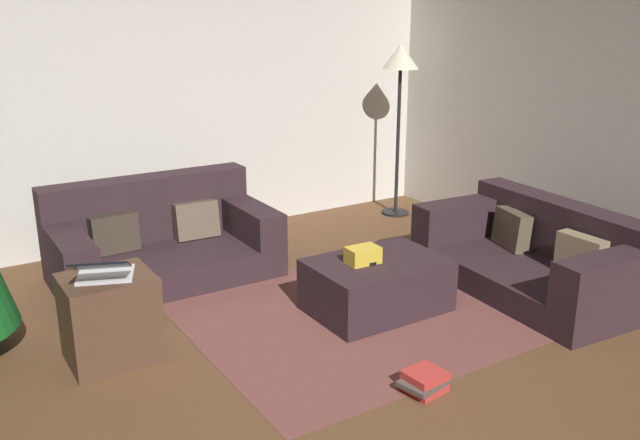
% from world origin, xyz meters
% --- Properties ---
extents(ground_plane, '(6.40, 6.40, 0.00)m').
position_xyz_m(ground_plane, '(0.00, 0.00, 0.00)').
color(ground_plane, brown).
extents(rear_partition, '(6.40, 0.12, 2.60)m').
position_xyz_m(rear_partition, '(0.00, 3.14, 1.30)').
color(rear_partition, beige).
rests_on(rear_partition, ground_plane).
extents(couch_left, '(1.69, 0.97, 0.75)m').
position_xyz_m(couch_left, '(-0.09, 2.26, 0.28)').
color(couch_left, '#2D1E23').
rests_on(couch_left, ground_plane).
extents(couch_right, '(1.05, 1.80, 0.64)m').
position_xyz_m(couch_right, '(2.25, 0.46, 0.25)').
color(couch_right, '#2D1E23').
rests_on(couch_right, ground_plane).
extents(ottoman, '(0.93, 0.64, 0.37)m').
position_xyz_m(ottoman, '(0.96, 0.78, 0.19)').
color(ottoman, '#2D1E23').
rests_on(ottoman, ground_plane).
extents(gift_box, '(0.23, 0.16, 0.11)m').
position_xyz_m(gift_box, '(0.84, 0.79, 0.43)').
color(gift_box, gold).
rests_on(gift_box, ottoman).
extents(tv_remote, '(0.08, 0.17, 0.02)m').
position_xyz_m(tv_remote, '(0.88, 0.78, 0.38)').
color(tv_remote, black).
rests_on(tv_remote, ottoman).
extents(side_table, '(0.52, 0.44, 0.54)m').
position_xyz_m(side_table, '(-0.82, 1.07, 0.27)').
color(side_table, '#4C3323').
rests_on(side_table, ground_plane).
extents(laptop, '(0.45, 0.52, 0.20)m').
position_xyz_m(laptop, '(-0.85, 1.00, 0.60)').
color(laptop, silver).
rests_on(laptop, side_table).
extents(book_stack, '(0.29, 0.25, 0.11)m').
position_xyz_m(book_stack, '(0.54, -0.22, 0.05)').
color(book_stack, '#B7332D').
rests_on(book_stack, ground_plane).
extents(corner_lamp, '(0.36, 0.36, 1.72)m').
position_xyz_m(corner_lamp, '(2.55, 2.57, 1.47)').
color(corner_lamp, black).
rests_on(corner_lamp, ground_plane).
extents(area_rug, '(2.60, 2.00, 0.01)m').
position_xyz_m(area_rug, '(0.96, 0.78, 0.00)').
color(area_rug, brown).
rests_on(area_rug, ground_plane).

